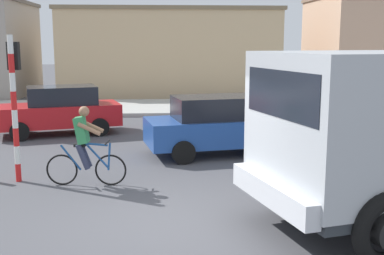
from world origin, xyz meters
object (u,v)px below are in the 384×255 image
(car_far_side, at_px, (59,110))
(car_red_near, at_px, (219,125))
(cyclist, at_px, (85,146))
(pedestrian_near_kerb, at_px, (319,104))
(car_white_mid, at_px, (356,122))
(traffic_light_pole, at_px, (14,88))

(car_far_side, bearing_deg, car_red_near, -33.67)
(cyclist, height_order, pedestrian_near_kerb, cyclist)
(cyclist, distance_m, car_red_near, 4.23)
(car_white_mid, height_order, car_far_side, same)
(cyclist, xyz_separation_m, car_white_mid, (7.11, 2.97, -0.05))
(car_red_near, height_order, pedestrian_near_kerb, pedestrian_near_kerb)
(car_red_near, bearing_deg, car_far_side, 146.33)
(traffic_light_pole, bearing_deg, car_white_mid, 16.09)
(cyclist, height_order, car_white_mid, cyclist)
(cyclist, xyz_separation_m, traffic_light_pole, (-1.54, 0.48, 1.20))
(pedestrian_near_kerb, bearing_deg, cyclist, -136.71)
(traffic_light_pole, relative_size, car_white_mid, 0.77)
(cyclist, distance_m, car_white_mid, 7.71)
(traffic_light_pole, xyz_separation_m, car_red_near, (4.74, 2.29, -1.25))
(car_red_near, bearing_deg, traffic_light_pole, -154.22)
(car_red_near, relative_size, car_white_mid, 1.02)
(cyclist, height_order, traffic_light_pole, traffic_light_pole)
(traffic_light_pole, distance_m, pedestrian_near_kerb, 11.03)
(traffic_light_pole, bearing_deg, car_red_near, 25.78)
(traffic_light_pole, relative_size, pedestrian_near_kerb, 1.98)
(car_red_near, distance_m, car_far_side, 5.95)
(car_far_side, bearing_deg, cyclist, -73.92)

